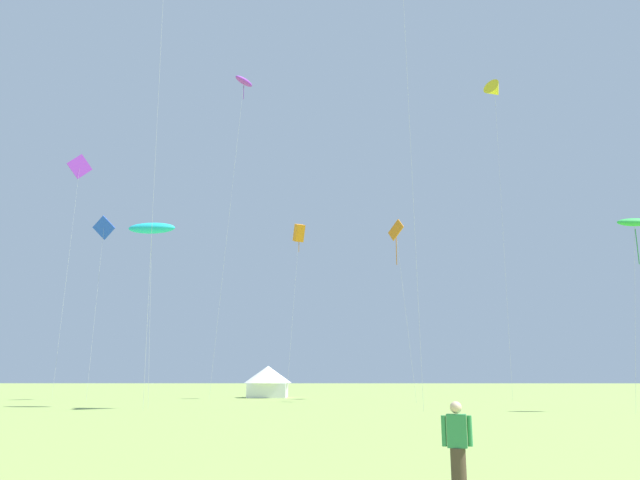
{
  "coord_description": "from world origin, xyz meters",
  "views": [
    {
      "loc": [
        0.55,
        -5.42,
        2.18
      ],
      "look_at": [
        0.0,
        32.0,
        10.65
      ],
      "focal_mm": 33.97,
      "sensor_mm": 36.0,
      "label": 1
    }
  ],
  "objects_px": {
    "kite_cyan_parafoil": "(152,228)",
    "festival_tent_center": "(268,380)",
    "kite_green_parafoil": "(634,223)",
    "person_spectator": "(458,451)",
    "kite_orange_box": "(299,233)",
    "kite_yellow_delta": "(495,91)",
    "kite_orange_diamond": "(396,233)",
    "kite_purple_diamond": "(79,168)",
    "kite_purple_parafoil": "(244,82)",
    "kite_blue_diamond": "(104,229)"
  },
  "relations": [
    {
      "from": "kite_blue_diamond",
      "to": "kite_purple_parafoil",
      "type": "relative_size",
      "value": 0.55
    },
    {
      "from": "kite_orange_box",
      "to": "kite_purple_parafoil",
      "type": "xyz_separation_m",
      "value": [
        -5.77,
        -3.49,
        15.55
      ]
    },
    {
      "from": "kite_orange_diamond",
      "to": "person_spectator",
      "type": "xyz_separation_m",
      "value": [
        -3.84,
        -42.39,
        -14.24
      ]
    },
    {
      "from": "kite_cyan_parafoil",
      "to": "person_spectator",
      "type": "xyz_separation_m",
      "value": [
        16.1,
        -33.6,
        -12.57
      ]
    },
    {
      "from": "festival_tent_center",
      "to": "person_spectator",
      "type": "bearing_deg",
      "value": -80.7
    },
    {
      "from": "kite_purple_diamond",
      "to": "person_spectator",
      "type": "distance_m",
      "value": 62.96
    },
    {
      "from": "kite_yellow_delta",
      "to": "kite_purple_diamond",
      "type": "bearing_deg",
      "value": 177.35
    },
    {
      "from": "kite_orange_box",
      "to": "kite_purple_parafoil",
      "type": "bearing_deg",
      "value": -148.8
    },
    {
      "from": "kite_cyan_parafoil",
      "to": "kite_orange_box",
      "type": "bearing_deg",
      "value": 57.08
    },
    {
      "from": "kite_cyan_parafoil",
      "to": "kite_purple_parafoil",
      "type": "xyz_separation_m",
      "value": [
        4.86,
        12.92,
        19.02
      ]
    },
    {
      "from": "kite_blue_diamond",
      "to": "festival_tent_center",
      "type": "distance_m",
      "value": 23.15
    },
    {
      "from": "kite_purple_diamond",
      "to": "kite_purple_parafoil",
      "type": "height_order",
      "value": "kite_purple_parafoil"
    },
    {
      "from": "kite_orange_diamond",
      "to": "kite_purple_parafoil",
      "type": "bearing_deg",
      "value": 164.71
    },
    {
      "from": "kite_green_parafoil",
      "to": "person_spectator",
      "type": "height_order",
      "value": "kite_green_parafoil"
    },
    {
      "from": "kite_cyan_parafoil",
      "to": "person_spectator",
      "type": "height_order",
      "value": "kite_cyan_parafoil"
    },
    {
      "from": "kite_purple_diamond",
      "to": "festival_tent_center",
      "type": "relative_size",
      "value": 5.11
    },
    {
      "from": "kite_yellow_delta",
      "to": "person_spectator",
      "type": "height_order",
      "value": "kite_yellow_delta"
    },
    {
      "from": "kite_orange_box",
      "to": "kite_purple_diamond",
      "type": "bearing_deg",
      "value": 179.06
    },
    {
      "from": "kite_purple_parafoil",
      "to": "kite_cyan_parafoil",
      "type": "bearing_deg",
      "value": -110.61
    },
    {
      "from": "kite_green_parafoil",
      "to": "kite_blue_diamond",
      "type": "distance_m",
      "value": 47.77
    },
    {
      "from": "kite_orange_diamond",
      "to": "kite_blue_diamond",
      "type": "relative_size",
      "value": 0.91
    },
    {
      "from": "festival_tent_center",
      "to": "kite_green_parafoil",
      "type": "bearing_deg",
      "value": -44.37
    },
    {
      "from": "kite_blue_diamond",
      "to": "kite_purple_parafoil",
      "type": "distance_m",
      "value": 20.99
    },
    {
      "from": "kite_orange_diamond",
      "to": "kite_purple_parafoil",
      "type": "relative_size",
      "value": 0.5
    },
    {
      "from": "kite_orange_box",
      "to": "person_spectator",
      "type": "xyz_separation_m",
      "value": [
        5.48,
        -50.01,
        -16.04
      ]
    },
    {
      "from": "kite_purple_diamond",
      "to": "person_spectator",
      "type": "bearing_deg",
      "value": -59.64
    },
    {
      "from": "kite_green_parafoil",
      "to": "kite_yellow_delta",
      "type": "height_order",
      "value": "kite_yellow_delta"
    },
    {
      "from": "kite_cyan_parafoil",
      "to": "person_spectator",
      "type": "relative_size",
      "value": 8.08
    },
    {
      "from": "kite_orange_diamond",
      "to": "festival_tent_center",
      "type": "relative_size",
      "value": 3.24
    },
    {
      "from": "kite_cyan_parafoil",
      "to": "kite_blue_diamond",
      "type": "relative_size",
      "value": 0.77
    },
    {
      "from": "kite_cyan_parafoil",
      "to": "festival_tent_center",
      "type": "height_order",
      "value": "kite_cyan_parafoil"
    },
    {
      "from": "kite_orange_box",
      "to": "kite_yellow_delta",
      "type": "height_order",
      "value": "kite_yellow_delta"
    },
    {
      "from": "kite_purple_diamond",
      "to": "kite_green_parafoil",
      "type": "distance_m",
      "value": 54.12
    },
    {
      "from": "person_spectator",
      "to": "kite_orange_diamond",
      "type": "bearing_deg",
      "value": 84.83
    },
    {
      "from": "kite_purple_diamond",
      "to": "kite_orange_diamond",
      "type": "xyz_separation_m",
      "value": [
        33.36,
        -8.01,
        -9.25
      ]
    },
    {
      "from": "kite_cyan_parafoil",
      "to": "kite_yellow_delta",
      "type": "relative_size",
      "value": 0.42
    },
    {
      "from": "kite_yellow_delta",
      "to": "kite_cyan_parafoil",
      "type": "bearing_deg",
      "value": -155.07
    },
    {
      "from": "person_spectator",
      "to": "kite_blue_diamond",
      "type": "bearing_deg",
      "value": 117.97
    },
    {
      "from": "kite_cyan_parafoil",
      "to": "kite_orange_diamond",
      "type": "distance_m",
      "value": 21.86
    },
    {
      "from": "kite_green_parafoil",
      "to": "kite_purple_parafoil",
      "type": "xyz_separation_m",
      "value": [
        -29.42,
        18.66,
        20.18
      ]
    },
    {
      "from": "kite_purple_diamond",
      "to": "kite_green_parafoil",
      "type": "bearing_deg",
      "value": -25.3
    },
    {
      "from": "kite_orange_diamond",
      "to": "kite_blue_diamond",
      "type": "height_order",
      "value": "kite_blue_diamond"
    },
    {
      "from": "kite_purple_parafoil",
      "to": "kite_yellow_delta",
      "type": "bearing_deg",
      "value": 3.84
    },
    {
      "from": "kite_green_parafoil",
      "to": "kite_purple_parafoil",
      "type": "relative_size",
      "value": 0.38
    },
    {
      "from": "kite_purple_diamond",
      "to": "kite_purple_parafoil",
      "type": "bearing_deg",
      "value": -12.0
    },
    {
      "from": "kite_orange_box",
      "to": "kite_yellow_delta",
      "type": "bearing_deg",
      "value": -4.6
    },
    {
      "from": "kite_cyan_parafoil",
      "to": "kite_orange_box",
      "type": "xyz_separation_m",
      "value": [
        10.62,
        16.41,
        3.47
      ]
    },
    {
      "from": "kite_yellow_delta",
      "to": "kite_blue_diamond",
      "type": "bearing_deg",
      "value": -178.74
    },
    {
      "from": "kite_cyan_parafoil",
      "to": "kite_yellow_delta",
      "type": "distance_m",
      "value": 39.62
    },
    {
      "from": "kite_cyan_parafoil",
      "to": "kite_yellow_delta",
      "type": "height_order",
      "value": "kite_yellow_delta"
    }
  ]
}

